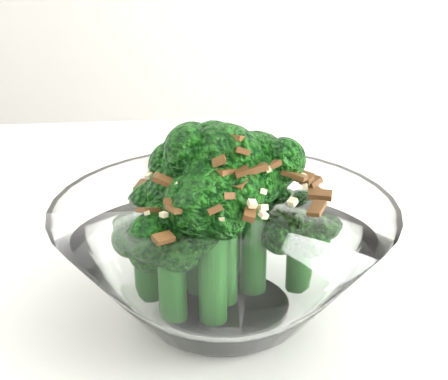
# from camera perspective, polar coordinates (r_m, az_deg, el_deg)

# --- Properties ---
(table) EXTENTS (1.41, 1.19, 0.75)m
(table) POSITION_cam_1_polar(r_m,az_deg,el_deg) (0.58, 15.13, -11.83)
(table) COLOR white
(table) RESTS_ON ground
(broccoli_dish) EXTENTS (0.22, 0.22, 0.13)m
(broccoli_dish) POSITION_cam_1_polar(r_m,az_deg,el_deg) (0.44, -0.16, -4.72)
(broccoli_dish) COLOR white
(broccoli_dish) RESTS_ON table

